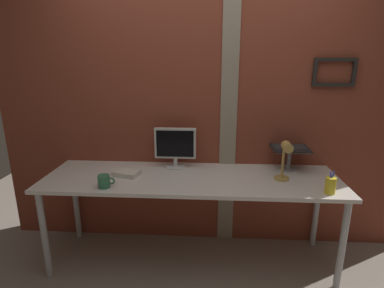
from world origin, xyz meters
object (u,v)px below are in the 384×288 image
Objects in this scene: desk_lamp at (285,157)px; coffee_mug at (104,181)px; laptop at (288,140)px; pen_cup at (330,185)px; monitor at (175,146)px.

desk_lamp reaches higher than coffee_mug.
pen_cup is (0.18, -0.55, -0.18)m from laptop.
monitor is 2.80× the size of coffee_mug.
desk_lamp is 2.56× the size of coffee_mug.
monitor is 1.09× the size of desk_lamp.
laptop is 2.50× the size of coffee_mug.
coffee_mug is at bearing -171.94° from desk_lamp.
monitor is at bearing 157.92° from pen_cup.
desk_lamp is at bearing -17.69° from monitor.
coffee_mug is (-1.36, -0.19, -0.15)m from desk_lamp.
pen_cup is (1.16, -0.47, -0.13)m from monitor.
desk_lamp is (-0.11, -0.35, -0.04)m from laptop.
desk_lamp is 1.98× the size of pen_cup.
monitor is 0.69m from coffee_mug.
desk_lamp reaches higher than pen_cup.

